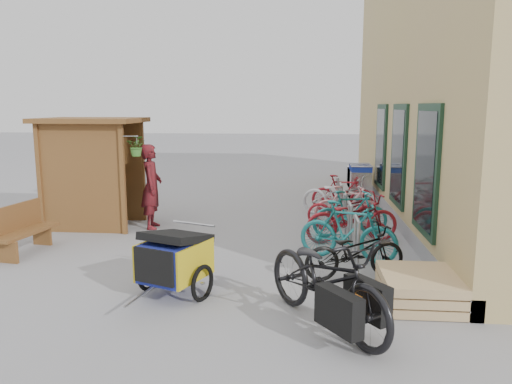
# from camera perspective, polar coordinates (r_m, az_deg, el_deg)

# --- Properties ---
(ground) EXTENTS (80.00, 80.00, 0.00)m
(ground) POSITION_cam_1_polar(r_m,az_deg,el_deg) (8.58, -4.31, -8.26)
(ground) COLOR gray
(kiosk) EXTENTS (2.49, 1.65, 2.40)m
(kiosk) POSITION_cam_1_polar(r_m,az_deg,el_deg) (11.55, -18.56, 3.82)
(kiosk) COLOR brown
(kiosk) RESTS_ON ground
(bike_rack) EXTENTS (0.05, 5.35, 0.86)m
(bike_rack) POSITION_cam_1_polar(r_m,az_deg,el_deg) (10.69, 10.11, -1.89)
(bike_rack) COLOR #A5A8AD
(bike_rack) RESTS_ON ground
(pallet_stack) EXTENTS (1.00, 1.20, 0.40)m
(pallet_stack) POSITION_cam_1_polar(r_m,az_deg,el_deg) (7.25, 18.11, -10.42)
(pallet_stack) COLOR tan
(pallet_stack) RESTS_ON ground
(bench) EXTENTS (0.63, 1.47, 0.90)m
(bench) POSITION_cam_1_polar(r_m,az_deg,el_deg) (10.02, -25.26, -3.81)
(bench) COLOR brown
(bench) RESTS_ON ground
(shopping_carts) EXTENTS (0.59, 1.63, 1.06)m
(shopping_carts) POSITION_cam_1_polar(r_m,az_deg,el_deg) (14.61, 11.62, 1.59)
(shopping_carts) COLOR silver
(shopping_carts) RESTS_ON ground
(child_trailer) EXTENTS (1.10, 1.68, 0.98)m
(child_trailer) POSITION_cam_1_polar(r_m,az_deg,el_deg) (7.19, -9.30, -7.42)
(child_trailer) COLOR navy
(child_trailer) RESTS_ON ground
(cargo_bike) EXTENTS (1.97, 2.33, 1.20)m
(cargo_bike) POSITION_cam_1_polar(r_m,az_deg,el_deg) (6.15, 8.17, -9.93)
(cargo_bike) COLOR black
(cargo_bike) RESTS_ON ground
(person_kiosk) EXTENTS (0.53, 0.73, 1.84)m
(person_kiosk) POSITION_cam_1_polar(r_m,az_deg,el_deg) (11.10, -11.85, 0.61)
(person_kiosk) COLOR maroon
(person_kiosk) RESTS_ON ground
(bike_0) EXTENTS (1.74, 1.07, 0.86)m
(bike_0) POSITION_cam_1_polar(r_m,az_deg,el_deg) (7.92, 11.23, -6.70)
(bike_0) COLOR black
(bike_0) RESTS_ON ground
(bike_1) EXTENTS (1.80, 1.04, 1.04)m
(bike_1) POSITION_cam_1_polar(r_m,az_deg,el_deg) (8.79, 10.48, -4.42)
(bike_1) COLOR teal
(bike_1) RESTS_ON ground
(bike_2) EXTENTS (1.97, 1.11, 0.98)m
(bike_2) POSITION_cam_1_polar(r_m,az_deg,el_deg) (9.96, 10.91, -2.93)
(bike_2) COLOR maroon
(bike_2) RESTS_ON ground
(bike_3) EXTENTS (1.67, 0.84, 0.97)m
(bike_3) POSITION_cam_1_polar(r_m,az_deg,el_deg) (10.39, 10.76, -2.43)
(bike_3) COLOR teal
(bike_3) RESTS_ON ground
(bike_4) EXTENTS (1.63, 0.71, 0.83)m
(bike_4) POSITION_cam_1_polar(r_m,az_deg,el_deg) (11.12, 9.99, -1.95)
(bike_4) COLOR maroon
(bike_4) RESTS_ON ground
(bike_5) EXTENTS (1.49, 0.44, 0.89)m
(bike_5) POSITION_cam_1_polar(r_m,az_deg,el_deg) (11.41, 10.41, -1.52)
(bike_5) COLOR pink
(bike_5) RESTS_ON ground
(bike_6) EXTENTS (2.00, 1.26, 0.99)m
(bike_6) POSITION_cam_1_polar(r_m,az_deg,el_deg) (12.23, 9.58, -0.49)
(bike_6) COLOR silver
(bike_6) RESTS_ON ground
(bike_7) EXTENTS (1.62, 0.67, 0.94)m
(bike_7) POSITION_cam_1_polar(r_m,az_deg,el_deg) (12.79, 9.88, -0.17)
(bike_7) COLOR maroon
(bike_7) RESTS_ON ground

